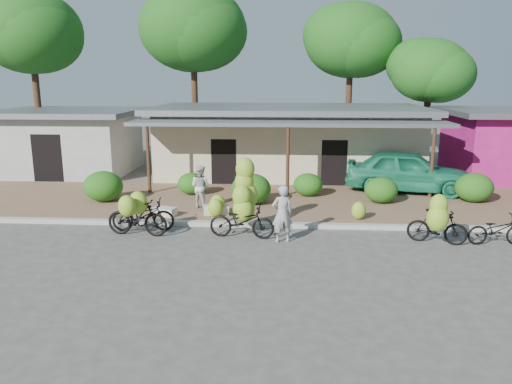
% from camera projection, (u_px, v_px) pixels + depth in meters
% --- Properties ---
extents(ground, '(100.00, 100.00, 0.00)m').
position_uv_depth(ground, '(286.00, 248.00, 14.09)').
color(ground, '#4A4745').
rests_on(ground, ground).
extents(sidewalk, '(60.00, 6.00, 0.12)m').
position_uv_depth(sidewalk, '(287.00, 203.00, 18.94)').
color(sidewalk, '#7F6044').
rests_on(sidewalk, ground).
extents(curb, '(60.00, 0.25, 0.15)m').
position_uv_depth(curb, '(287.00, 225.00, 16.01)').
color(curb, '#A8A399').
rests_on(curb, ground).
extents(shop_main, '(13.00, 8.50, 3.35)m').
position_uv_depth(shop_main, '(288.00, 140.00, 24.33)').
color(shop_main, beige).
rests_on(shop_main, ground).
extents(shop_pink, '(6.00, 6.00, 3.25)m').
position_uv_depth(shop_pink, '(509.00, 143.00, 23.74)').
color(shop_pink, '#C51E76').
rests_on(shop_pink, ground).
extents(shop_grey, '(7.00, 6.00, 3.15)m').
position_uv_depth(shop_grey, '(70.00, 140.00, 25.11)').
color(shop_grey, '#B0B0AA').
rests_on(shop_grey, ground).
extents(tree_back_left, '(5.44, 5.34, 9.15)m').
position_uv_depth(tree_back_left, '(28.00, 31.00, 26.12)').
color(tree_back_left, '#452A1B').
rests_on(tree_back_left, ground).
extents(tree_far_center, '(6.12, 6.08, 9.85)m').
position_uv_depth(tree_far_center, '(190.00, 27.00, 28.44)').
color(tree_far_center, '#452A1B').
rests_on(tree_far_center, ground).
extents(tree_center_right, '(5.40, 5.30, 8.91)m').
position_uv_depth(tree_center_right, '(348.00, 39.00, 28.50)').
color(tree_center_right, '#452A1B').
rests_on(tree_center_right, ground).
extents(tree_near_right, '(4.37, 4.18, 6.80)m').
position_uv_depth(tree_near_right, '(426.00, 69.00, 26.68)').
color(tree_near_right, '#452A1B').
rests_on(tree_near_right, ground).
extents(hedge_0, '(1.48, 1.33, 1.16)m').
position_uv_depth(hedge_0, '(103.00, 186.00, 18.81)').
color(hedge_0, '#185012').
rests_on(hedge_0, sidewalk).
extents(hedge_1, '(1.13, 1.02, 0.88)m').
position_uv_depth(hedge_1, '(192.00, 184.00, 19.97)').
color(hedge_1, '#185012').
rests_on(hedge_1, sidewalk).
extents(hedge_2, '(1.47, 1.32, 1.14)m').
position_uv_depth(hedge_2, '(251.00, 189.00, 18.42)').
color(hedge_2, '#185012').
rests_on(hedge_2, sidewalk).
extents(hedge_3, '(1.16, 1.04, 0.90)m').
position_uv_depth(hedge_3, '(308.00, 185.00, 19.71)').
color(hedge_3, '#185012').
rests_on(hedge_3, sidewalk).
extents(hedge_4, '(1.23, 1.11, 0.96)m').
position_uv_depth(hedge_4, '(381.00, 190.00, 18.61)').
color(hedge_4, '#185012').
rests_on(hedge_4, sidewalk).
extents(hedge_5, '(1.40, 1.26, 1.09)m').
position_uv_depth(hedge_5, '(474.00, 188.00, 18.74)').
color(hedge_5, '#185012').
rests_on(hedge_5, sidewalk).
extents(bike_far_left, '(1.99, 1.32, 1.42)m').
position_uv_depth(bike_far_left, '(142.00, 214.00, 15.48)').
color(bike_far_left, black).
rests_on(bike_far_left, ground).
extents(bike_left, '(1.96, 1.25, 1.41)m').
position_uv_depth(bike_left, '(136.00, 216.00, 15.01)').
color(bike_left, black).
rests_on(bike_left, ground).
extents(bike_center, '(2.02, 1.29, 2.36)m').
position_uv_depth(bike_center, '(243.00, 208.00, 15.04)').
color(bike_center, black).
rests_on(bike_center, ground).
extents(bike_right, '(1.74, 1.35, 1.60)m').
position_uv_depth(bike_right, '(437.00, 223.00, 14.17)').
color(bike_right, black).
rests_on(bike_right, ground).
extents(bike_far_right, '(1.73, 0.73, 0.89)m').
position_uv_depth(bike_far_right, '(497.00, 230.00, 14.29)').
color(bike_far_right, black).
rests_on(bike_far_right, ground).
extents(loose_banana_a, '(0.50, 0.42, 0.62)m').
position_uv_depth(loose_banana_a, '(215.00, 208.00, 16.78)').
color(loose_banana_a, '#7AAD2B').
rests_on(loose_banana_a, sidewalk).
extents(loose_banana_b, '(0.55, 0.47, 0.69)m').
position_uv_depth(loose_banana_b, '(218.00, 205.00, 17.04)').
color(loose_banana_b, '#7AAD2B').
rests_on(loose_banana_b, sidewalk).
extents(loose_banana_c, '(0.48, 0.41, 0.60)m').
position_uv_depth(loose_banana_c, '(359.00, 211.00, 16.45)').
color(loose_banana_c, '#7AAD2B').
rests_on(loose_banana_c, sidewalk).
extents(sack_near, '(0.90, 0.53, 0.30)m').
position_uv_depth(sack_near, '(216.00, 210.00, 17.12)').
color(sack_near, beige).
rests_on(sack_near, sidewalk).
extents(sack_far, '(0.83, 0.59, 0.28)m').
position_uv_depth(sack_far, '(165.00, 211.00, 16.94)').
color(sack_far, beige).
rests_on(sack_far, sidewalk).
extents(vendor, '(0.71, 0.56, 1.70)m').
position_uv_depth(vendor, '(282.00, 214.00, 14.45)').
color(vendor, '#989898').
rests_on(vendor, ground).
extents(bystander, '(0.93, 0.86, 1.54)m').
position_uv_depth(bystander, '(200.00, 187.00, 17.86)').
color(bystander, silver).
rests_on(bystander, sidewalk).
extents(teal_van, '(5.28, 2.93, 1.70)m').
position_uv_depth(teal_van, '(408.00, 171.00, 20.37)').
color(teal_van, '#1A7753').
rests_on(teal_van, sidewalk).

